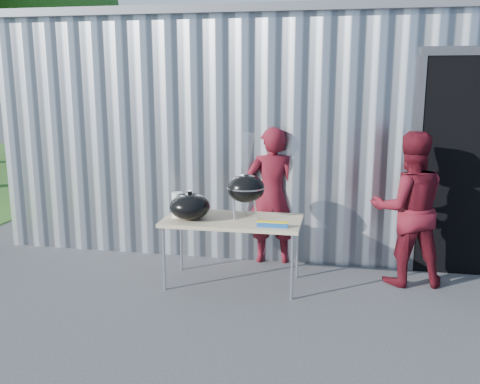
% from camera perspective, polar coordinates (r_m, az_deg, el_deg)
% --- Properties ---
extents(ground, '(80.00, 80.00, 0.00)m').
position_cam_1_polar(ground, '(5.32, -3.47, -13.08)').
color(ground, '#3E3E40').
extents(building, '(8.20, 6.20, 3.10)m').
position_cam_1_polar(building, '(9.28, 9.08, 7.47)').
color(building, silver).
rests_on(building, ground).
extents(tree_far, '(3.57, 3.57, 5.92)m').
position_cam_1_polar(tree_far, '(15.77, -19.38, 17.21)').
color(tree_far, '#442D19').
rests_on(tree_far, ground).
extents(folding_table, '(1.50, 0.75, 0.75)m').
position_cam_1_polar(folding_table, '(5.86, -0.80, -3.26)').
color(folding_table, tan).
rests_on(folding_table, ground).
extents(kettle_grill, '(0.42, 0.42, 0.93)m').
position_cam_1_polar(kettle_grill, '(5.80, 0.63, 1.28)').
color(kettle_grill, black).
rests_on(kettle_grill, folding_table).
extents(grill_lid, '(0.44, 0.44, 0.32)m').
position_cam_1_polar(grill_lid, '(5.83, -5.36, -1.54)').
color(grill_lid, black).
rests_on(grill_lid, folding_table).
extents(paper_towels, '(0.12, 0.12, 0.28)m').
position_cam_1_polar(paper_towels, '(5.92, -6.68, -1.39)').
color(paper_towels, white).
rests_on(paper_towels, folding_table).
extents(white_tub, '(0.20, 0.15, 0.10)m').
position_cam_1_polar(white_tub, '(6.16, -5.44, -1.69)').
color(white_tub, white).
rests_on(white_tub, folding_table).
extents(foil_box, '(0.32, 0.05, 0.06)m').
position_cam_1_polar(foil_box, '(5.53, 3.48, -3.46)').
color(foil_box, '#174C97').
rests_on(foil_box, folding_table).
extents(person_cook, '(0.67, 0.50, 1.69)m').
position_cam_1_polar(person_cook, '(6.57, 3.42, -0.39)').
color(person_cook, '#580F19').
rests_on(person_cook, ground).
extents(person_bystander, '(0.93, 0.78, 1.71)m').
position_cam_1_polar(person_bystander, '(6.15, 17.53, -1.72)').
color(person_bystander, '#580F19').
rests_on(person_bystander, ground).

